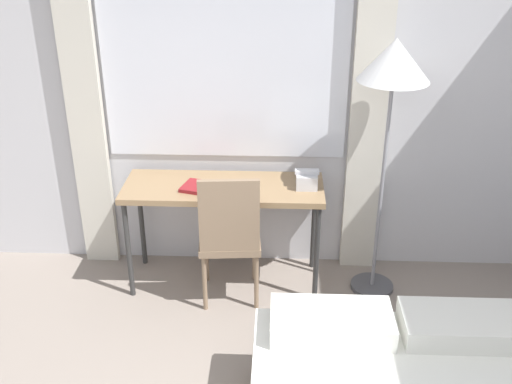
{
  "coord_description": "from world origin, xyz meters",
  "views": [
    {
      "loc": [
        0.03,
        -1.26,
        2.46
      ],
      "look_at": [
        -0.11,
        1.93,
        0.9
      ],
      "focal_mm": 42.0,
      "sensor_mm": 36.0,
      "label": 1
    }
  ],
  "objects_px": {
    "desk_chair": "(230,233)",
    "book": "(204,188)",
    "desk": "(224,194)",
    "standing_lamp": "(393,76)",
    "telephone": "(307,179)"
  },
  "relations": [
    {
      "from": "desk",
      "to": "standing_lamp",
      "type": "relative_size",
      "value": 0.76
    },
    {
      "from": "desk",
      "to": "desk_chair",
      "type": "distance_m",
      "value": 0.29
    },
    {
      "from": "desk_chair",
      "to": "book",
      "type": "xyz_separation_m",
      "value": [
        -0.18,
        0.17,
        0.24
      ]
    },
    {
      "from": "standing_lamp",
      "to": "book",
      "type": "bearing_deg",
      "value": -179.39
    },
    {
      "from": "desk_chair",
      "to": "desk",
      "type": "bearing_deg",
      "value": 98.81
    },
    {
      "from": "desk_chair",
      "to": "standing_lamp",
      "type": "height_order",
      "value": "standing_lamp"
    },
    {
      "from": "standing_lamp",
      "to": "book",
      "type": "relative_size",
      "value": 5.38
    },
    {
      "from": "desk_chair",
      "to": "book",
      "type": "height_order",
      "value": "desk_chair"
    },
    {
      "from": "desk",
      "to": "desk_chair",
      "type": "bearing_deg",
      "value": -76.42
    },
    {
      "from": "desk",
      "to": "telephone",
      "type": "distance_m",
      "value": 0.57
    },
    {
      "from": "desk_chair",
      "to": "telephone",
      "type": "relative_size",
      "value": 5.96
    },
    {
      "from": "desk",
      "to": "telephone",
      "type": "bearing_deg",
      "value": 0.36
    },
    {
      "from": "desk_chair",
      "to": "standing_lamp",
      "type": "bearing_deg",
      "value": 5.7
    },
    {
      "from": "desk_chair",
      "to": "book",
      "type": "bearing_deg",
      "value": 131.59
    },
    {
      "from": "standing_lamp",
      "to": "telephone",
      "type": "bearing_deg",
      "value": 173.15
    }
  ]
}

